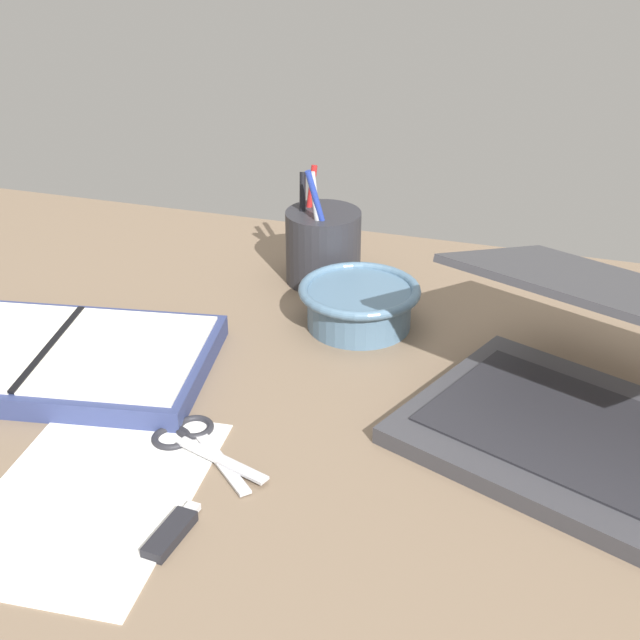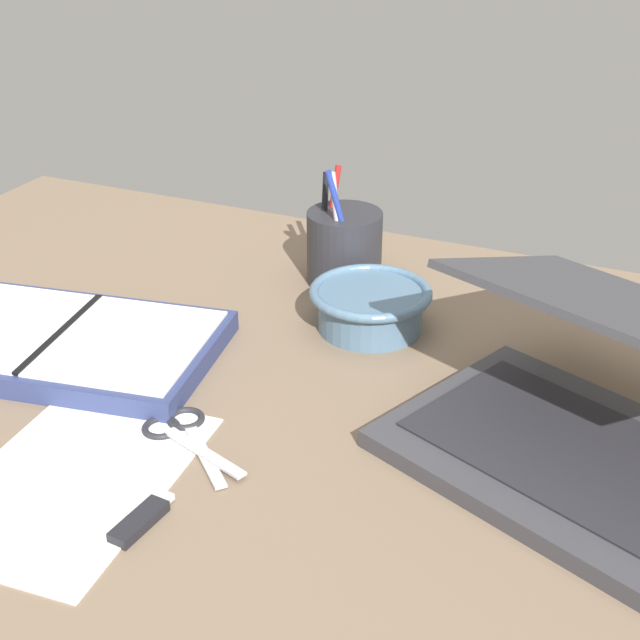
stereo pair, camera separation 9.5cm
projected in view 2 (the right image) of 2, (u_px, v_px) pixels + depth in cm
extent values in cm
cube|color=#75604C|center=(268.00, 415.00, 93.14)|extent=(140.00, 100.00, 2.00)
cube|color=#38383D|center=(571.00, 459.00, 83.29)|extent=(39.07, 34.48, 1.80)
cube|color=#232328|center=(573.00, 450.00, 82.81)|extent=(32.93, 26.79, 0.24)
cube|color=#38383D|center=(640.00, 312.00, 82.76)|extent=(38.80, 33.80, 7.48)
cube|color=silver|center=(637.00, 315.00, 82.54)|extent=(35.47, 30.57, 6.35)
cylinder|color=slate|center=(370.00, 310.00, 106.86)|extent=(12.52, 12.52, 4.81)
torus|color=slate|center=(371.00, 292.00, 105.73)|extent=(14.73, 14.73, 1.18)
cylinder|color=#28282D|center=(344.00, 247.00, 117.49)|extent=(9.95, 9.95, 9.71)
cylinder|color=black|center=(324.00, 225.00, 116.41)|extent=(1.86, 4.60, 13.45)
cylinder|color=#233899|center=(343.00, 228.00, 113.26)|extent=(4.59, 2.08, 15.21)
cylinder|color=#B21E1E|center=(330.00, 219.00, 117.75)|extent=(1.92, 3.31, 14.16)
cylinder|color=#B7B7BC|center=(338.00, 229.00, 113.50)|extent=(2.49, 0.93, 14.98)
cube|color=navy|center=(62.00, 343.00, 102.08)|extent=(38.24, 26.45, 2.45)
cube|color=silver|center=(130.00, 342.00, 99.53)|extent=(19.23, 21.44, 0.30)
cube|color=black|center=(61.00, 332.00, 101.36)|extent=(3.85, 18.94, 0.30)
cube|color=#B7B7BC|center=(204.00, 453.00, 84.70)|extent=(10.49, 4.62, 0.30)
cube|color=#B7B7BC|center=(204.00, 455.00, 84.84)|extent=(8.62, 8.17, 0.30)
torus|color=#232328|center=(161.00, 428.00, 88.82)|extent=(3.90, 3.90, 0.70)
torus|color=#232328|center=(186.00, 419.00, 90.22)|extent=(3.90, 3.90, 0.70)
cube|color=white|center=(73.00, 478.00, 82.06)|extent=(20.10, 27.90, 0.16)
cube|color=black|center=(139.00, 522.00, 76.15)|extent=(2.58, 6.17, 1.00)
cube|color=silver|center=(165.00, 498.00, 78.92)|extent=(1.31, 1.31, 0.60)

